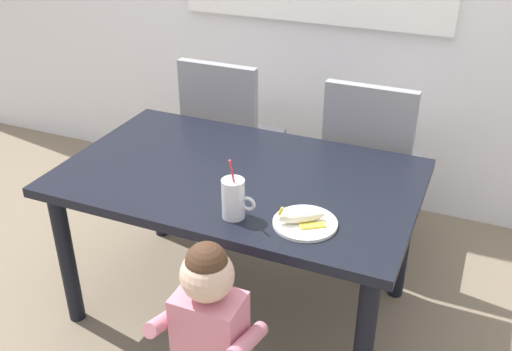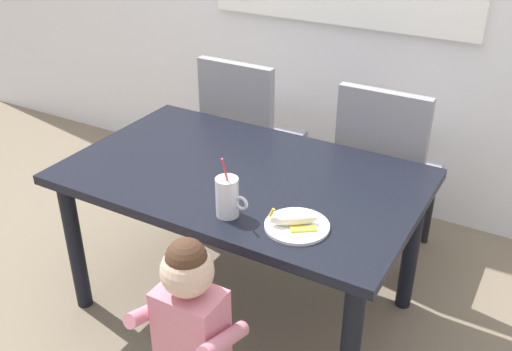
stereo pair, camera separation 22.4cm
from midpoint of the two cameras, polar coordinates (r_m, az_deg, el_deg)
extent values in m
plane|color=#7A6B56|center=(2.79, -3.88, -12.61)|extent=(24.00, 24.00, 0.00)
cube|color=black|center=(2.40, -4.41, -0.27)|extent=(1.46, 0.90, 0.04)
cylinder|color=black|center=(2.68, -20.42, -7.70)|extent=(0.07, 0.07, 0.66)
cylinder|color=black|center=(2.14, 7.47, -16.40)|extent=(0.07, 0.07, 0.66)
cylinder|color=black|center=(3.14, -11.67, -0.62)|extent=(0.07, 0.07, 0.66)
cylinder|color=black|center=(2.70, 11.95, -5.94)|extent=(0.07, 0.07, 0.66)
cube|color=gray|center=(3.24, -3.99, 3.23)|extent=(0.44, 0.44, 0.06)
cube|color=gray|center=(2.97, -5.91, 6.39)|extent=(0.42, 0.05, 0.48)
cylinder|color=black|center=(3.43, 0.41, 0.33)|extent=(0.04, 0.04, 0.42)
cylinder|color=black|center=(3.58, -5.21, 1.47)|extent=(0.04, 0.04, 0.42)
cylinder|color=black|center=(3.13, -2.30, -2.71)|extent=(0.04, 0.04, 0.42)
cylinder|color=black|center=(3.29, -8.29, -1.33)|extent=(0.04, 0.04, 0.42)
cube|color=gray|center=(2.99, 9.22, 0.58)|extent=(0.44, 0.44, 0.06)
cube|color=gray|center=(2.69, 8.56, 3.80)|extent=(0.42, 0.05, 0.48)
cylinder|color=black|center=(3.24, 13.01, -2.34)|extent=(0.04, 0.04, 0.42)
cylinder|color=black|center=(3.31, 6.59, -1.04)|extent=(0.04, 0.04, 0.42)
cylinder|color=black|center=(2.92, 11.49, -5.90)|extent=(0.04, 0.04, 0.42)
cylinder|color=black|center=(2.99, 4.40, -4.37)|extent=(0.04, 0.04, 0.42)
cube|color=pink|center=(1.96, -7.92, -15.16)|extent=(0.22, 0.15, 0.30)
sphere|color=beige|center=(1.81, -8.42, -9.78)|extent=(0.17, 0.17, 0.17)
sphere|color=#472D1E|center=(1.78, -8.53, -8.60)|extent=(0.13, 0.13, 0.13)
cylinder|color=pink|center=(1.99, -11.86, -13.63)|extent=(0.05, 0.24, 0.13)
cylinder|color=pink|center=(1.88, -4.46, -16.16)|extent=(0.05, 0.24, 0.13)
cylinder|color=silver|center=(2.07, -5.35, -2.36)|extent=(0.08, 0.08, 0.15)
cylinder|color=beige|center=(2.08, -5.32, -3.06)|extent=(0.07, 0.07, 0.08)
torus|color=silver|center=(2.05, -3.91, -2.87)|extent=(0.06, 0.01, 0.06)
cylinder|color=#E5333F|center=(2.03, -5.32, -0.85)|extent=(0.01, 0.07, 0.21)
cylinder|color=white|center=(2.05, 1.72, -4.79)|extent=(0.23, 0.23, 0.01)
ellipsoid|color=#F4EAC6|center=(2.04, 1.35, -4.19)|extent=(0.17, 0.13, 0.04)
cube|color=yellow|center=(2.02, 2.39, -5.03)|extent=(0.09, 0.08, 0.01)
cube|color=yellow|center=(2.08, 1.66, -3.96)|extent=(0.09, 0.08, 0.01)
cylinder|color=yellow|center=(2.01, -0.74, -3.62)|extent=(0.03, 0.02, 0.03)
camera|label=1|loc=(0.11, -92.86, -1.57)|focal=40.75mm
camera|label=2|loc=(0.11, 87.14, 1.57)|focal=40.75mm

